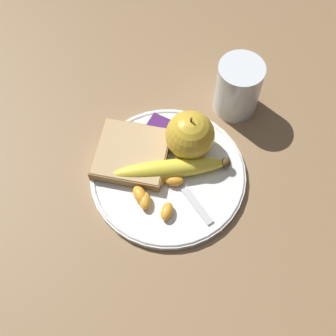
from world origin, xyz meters
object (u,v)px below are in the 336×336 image
Objects in this scene: juice_glass at (238,89)px; apple at (190,135)px; fork at (176,178)px; jam_packet at (161,129)px; plate at (168,175)px; banana at (173,169)px; bread_slice at (132,153)px.

apple is at bearing -103.93° from juice_glass.
juice_glass is 0.20m from fork.
jam_packet is at bearing -126.57° from juice_glass.
apple reaches higher than jam_packet.
jam_packet is (-0.07, 0.07, 0.01)m from fork.
plate is 0.02m from banana.
jam_packet is (-0.05, 0.07, 0.01)m from plate.
apple reaches higher than bread_slice.
plate is 5.65× the size of jam_packet.
plate is 0.08m from apple.
plate is at bearing -98.57° from apple.
juice_glass is 0.73× the size of bread_slice.
plate is at bearing -144.51° from banana.
banana reaches higher than plate.
juice_glass is at bearing -68.46° from fork.
jam_packet is (-0.06, 0.01, -0.03)m from apple.
apple is 0.51× the size of banana.
banana is at bearing -5.35° from fork.
fork is at bearing -33.94° from banana.
plate is 0.20m from juice_glass.
plate is 1.47× the size of banana.
banana reaches higher than fork.
banana is at bearing 1.98° from bread_slice.
plate is 0.08m from jam_packet.
plate is 1.73× the size of fork.
apple is 0.60× the size of fork.
apple is (-0.03, -0.13, 0.00)m from juice_glass.
apple reaches higher than fork.
banana is 3.83× the size of jam_packet.
juice_glass is 0.15m from jam_packet.
apple is 1.96× the size of jam_packet.
banana is 0.08m from bread_slice.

